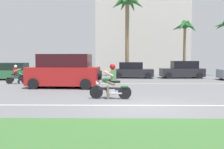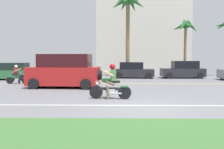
% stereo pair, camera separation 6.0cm
% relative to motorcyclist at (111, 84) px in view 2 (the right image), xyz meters
% --- Properties ---
extents(ground, '(56.00, 30.00, 0.04)m').
position_rel_motorcyclist_xyz_m(ground, '(1.18, 1.38, -0.68)').
color(ground, slate).
extents(grass_median, '(56.00, 3.80, 0.06)m').
position_rel_motorcyclist_xyz_m(grass_median, '(1.18, -5.72, -0.63)').
color(grass_median, '#3D6B33').
rests_on(grass_median, ground).
extents(lane_line_near, '(50.40, 0.12, 0.01)m').
position_rel_motorcyclist_xyz_m(lane_line_near, '(1.18, -1.52, -0.66)').
color(lane_line_near, silver).
rests_on(lane_line_near, ground).
extents(lane_line_far, '(50.40, 0.12, 0.01)m').
position_rel_motorcyclist_xyz_m(lane_line_far, '(1.18, 6.76, -0.66)').
color(lane_line_far, yellow).
rests_on(lane_line_far, ground).
extents(motorcyclist, '(1.87, 0.61, 1.57)m').
position_rel_motorcyclist_xyz_m(motorcyclist, '(0.00, 0.00, 0.00)').
color(motorcyclist, black).
rests_on(motorcyclist, ground).
extents(suv_nearby, '(4.58, 2.45, 2.07)m').
position_rel_motorcyclist_xyz_m(suv_nearby, '(-2.97, 4.33, 0.34)').
color(suv_nearby, '#AD1E1E').
rests_on(suv_nearby, ground).
extents(parked_car_0, '(3.84, 1.93, 1.45)m').
position_rel_motorcyclist_xyz_m(parked_car_0, '(-8.65, 9.91, 0.02)').
color(parked_car_0, '#2D663D').
rests_on(parked_car_0, ground).
extents(parked_car_1, '(4.11, 2.00, 1.69)m').
position_rel_motorcyclist_xyz_m(parked_car_1, '(-4.37, 9.94, 0.12)').
color(parked_car_1, '#232328').
rests_on(parked_car_1, ground).
extents(parked_car_2, '(3.77, 2.09, 1.47)m').
position_rel_motorcyclist_xyz_m(parked_car_2, '(1.80, 11.95, 0.03)').
color(parked_car_2, '#232328').
rests_on(parked_car_2, ground).
extents(parked_car_3, '(3.91, 1.87, 1.58)m').
position_rel_motorcyclist_xyz_m(parked_car_3, '(6.41, 11.94, 0.07)').
color(parked_car_3, '#232328').
rests_on(parked_car_3, ground).
extents(palm_tree_1, '(2.61, 2.64, 5.59)m').
position_rel_motorcyclist_xyz_m(palm_tree_1, '(7.07, 13.72, 3.92)').
color(palm_tree_1, '#846B4C').
rests_on(palm_tree_1, ground).
extents(palm_tree_2, '(3.58, 3.60, 8.22)m').
position_rel_motorcyclist_xyz_m(palm_tree_2, '(1.32, 13.56, 6.15)').
color(palm_tree_2, '#846B4C').
rests_on(palm_tree_2, ground).
extents(motorcyclist_distant, '(1.62, 0.53, 1.35)m').
position_rel_motorcyclist_xyz_m(motorcyclist_distant, '(-6.80, 6.42, -0.09)').
color(motorcyclist_distant, black).
rests_on(motorcyclist_distant, ground).
extents(building_far, '(10.93, 4.00, 8.76)m').
position_rel_motorcyclist_xyz_m(building_far, '(3.37, 19.38, 3.72)').
color(building_far, beige).
rests_on(building_far, ground).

